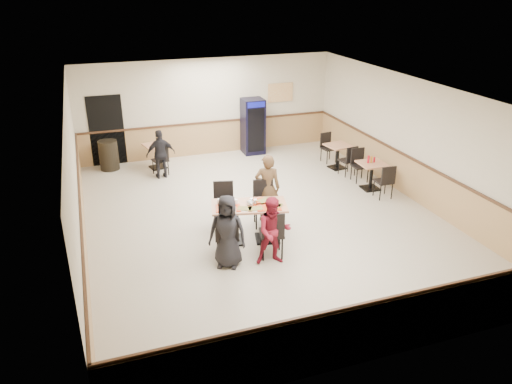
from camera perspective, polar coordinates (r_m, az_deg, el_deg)
name	(u,v)px	position (r m, az deg, el deg)	size (l,w,h in m)	color
ground	(263,218)	(11.77, 0.78, -2.98)	(10.00, 10.00, 0.00)	beige
room_shell	(291,153)	(14.34, 3.99, 4.42)	(10.00, 10.00, 10.00)	silver
main_table	(249,217)	(10.55, -0.79, -2.86)	(1.71, 1.13, 0.84)	black
main_chairs	(247,218)	(10.56, -1.09, -3.01)	(1.78, 2.11, 1.06)	black
diner_woman_left	(227,231)	(9.59, -3.29, -4.52)	(0.72, 0.47, 1.48)	black
diner_woman_right	(274,231)	(9.68, 2.03, -4.48)	(0.68, 0.53, 1.40)	maroon
diner_man_opposite	(267,188)	(11.36, 1.31, 0.46)	(0.58, 0.38, 1.60)	brown
lone_diner	(161,154)	(14.15, -10.83, 4.28)	(0.81, 0.34, 1.38)	black
tabletop_clutter	(251,205)	(10.36, -0.61, -1.51)	(1.44, 0.79, 0.12)	red
side_table_near	(372,172)	(13.53, 13.07, 2.26)	(0.71, 0.71, 0.73)	black
side_table_near_chair_south	(384,180)	(13.09, 14.39, 1.29)	(0.43, 0.43, 0.93)	black
side_table_near_chair_north	(360,165)	(14.01, 11.82, 3.00)	(0.43, 0.43, 0.93)	black
side_table_far	(338,153)	(14.88, 9.34, 4.45)	(0.76, 0.76, 0.72)	black
side_table_far_chair_south	(347,160)	(14.41, 10.40, 3.65)	(0.42, 0.42, 0.91)	black
side_table_far_chair_north	(329,148)	(15.36, 8.33, 5.03)	(0.42, 0.42, 0.91)	black
condiment_caddy	(371,159)	(13.44, 12.97, 3.65)	(0.23, 0.06, 0.20)	red
back_table	(157,152)	(14.99, -11.27, 4.46)	(0.81, 0.81, 0.72)	black
back_table_chair_lone	(160,159)	(14.45, -10.91, 3.69)	(0.42, 0.42, 0.91)	black
pepsi_cooler	(253,126)	(15.92, -0.35, 7.53)	(0.67, 0.68, 1.75)	black
trash_bin	(109,155)	(15.23, -16.48, 4.07)	(0.55, 0.55, 0.87)	black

